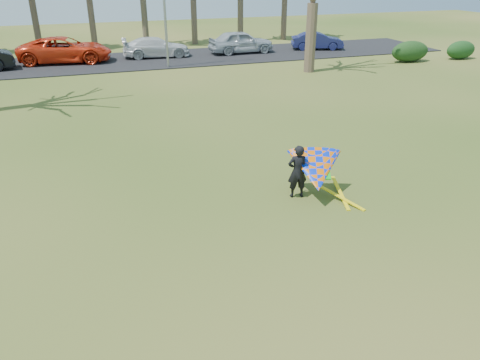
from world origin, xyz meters
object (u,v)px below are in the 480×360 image
object	(u,v)px
car_3	(156,47)
car_4	(241,42)
car_2	(65,50)
car_5	(317,41)
kite_flyer	(315,171)

from	to	relation	value
car_3	car_4	bearing A→B (deg)	-89.24
car_2	car_3	bearing A→B (deg)	-82.24
car_5	car_3	bearing A→B (deg)	105.04
car_3	kite_flyer	bearing A→B (deg)	-174.91
car_2	car_3	distance (m)	6.05
car_3	car_4	distance (m)	6.20
kite_flyer	car_4	bearing A→B (deg)	75.90
car_2	car_3	xyz separation A→B (m)	(6.05, 0.01, -0.15)
car_4	kite_flyer	size ratio (longest dim) A/B	1.98
car_4	car_5	size ratio (longest dim) A/B	1.21
car_4	car_5	xyz separation A→B (m)	(6.07, -0.37, -0.16)
car_3	car_4	world-z (taller)	car_4
car_4	kite_flyer	xyz separation A→B (m)	(-5.76, -22.93, -0.02)
car_4	car_5	world-z (taller)	car_4
car_2	car_3	world-z (taller)	car_2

